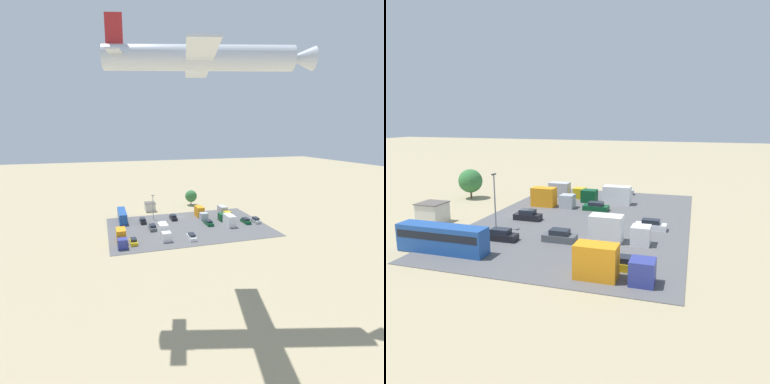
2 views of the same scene
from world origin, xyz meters
TOP-DOWN VIEW (x-y plane):
  - ground_plane at (0.00, 0.00)m, footprint 400.00×400.00m
  - parking_lot_surface at (0.00, 10.99)m, footprint 47.64×31.79m
  - shed_building at (8.24, -11.10)m, footprint 3.83×3.94m
  - bus at (18.89, -1.29)m, footprint 2.47×11.47m
  - parked_car_0 at (17.61, 20.48)m, footprint 1.78×4.04m
  - parked_car_1 at (-18.51, 12.65)m, footprint 1.77×4.44m
  - parked_car_2 at (12.81, 3.17)m, footprint 1.79×4.42m
  - parked_car_3 at (11.00, 10.76)m, footprint 1.99×4.42m
  - parked_car_4 at (2.18, 21.51)m, footprint 1.74×4.47m
  - parked_car_5 at (-21.81, 13.00)m, footprint 1.78×4.31m
  - parked_car_6 at (-6.56, 11.04)m, footprint 1.95×4.43m
  - parked_car_7 at (2.67, 2.32)m, footprint 1.87×4.30m
  - parked_truck_0 at (20.58, 19.49)m, footprint 2.37×8.03m
  - parked_truck_1 at (9.04, 17.79)m, footprint 2.40×7.86m
  - parked_truck_2 at (-6.75, 2.46)m, footprint 2.42×7.89m
  - parked_truck_3 at (-12.43, 12.03)m, footprint 2.41×9.30m
  - parked_truck_4 at (-15.31, 2.30)m, footprint 2.36×7.49m
  - tree_near_shed at (-8.82, -15.43)m, footprint 4.68×4.68m
  - light_pole_lot_centre at (8.96, 0.24)m, footprint 0.90×0.28m
  - airplane at (7.65, 48.30)m, footprint 32.50×26.63m

SIDE VIEW (x-z plane):
  - ground_plane at x=0.00m, z-range 0.00..0.00m
  - parking_lot_surface at x=0.00m, z-range 0.00..0.08m
  - parked_car_6 at x=-6.56m, z-range -0.04..1.42m
  - parked_car_0 at x=17.61m, z-range -0.04..1.45m
  - parked_car_4 at x=2.18m, z-range -0.05..1.49m
  - parked_car_2 at x=12.81m, z-range -0.05..1.50m
  - parked_car_1 at x=-18.51m, z-range -0.05..1.53m
  - parked_car_5 at x=-21.81m, z-range -0.05..1.56m
  - parked_car_3 at x=11.00m, z-range -0.06..1.57m
  - parked_car_7 at x=2.67m, z-range -0.06..1.60m
  - parked_truck_4 at x=-15.31m, z-range -0.04..2.88m
  - shed_building at x=8.24m, z-range 0.01..3.18m
  - parked_truck_3 at x=-12.43m, z-range -0.06..3.30m
  - parked_truck_2 at x=-6.75m, z-range -0.06..3.36m
  - parked_truck_1 at x=9.04m, z-range -0.07..3.42m
  - parked_truck_0 at x=20.58m, z-range -0.07..3.51m
  - bus at x=18.89m, z-range 0.21..3.53m
  - tree_near_shed at x=-8.82m, z-range 0.60..6.48m
  - light_pole_lot_centre at x=8.96m, z-range 0.51..8.71m
  - airplane at x=7.65m, z-range 35.75..44.00m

